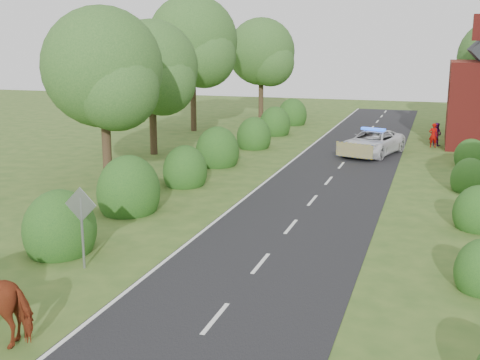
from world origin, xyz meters
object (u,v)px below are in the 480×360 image
(road_sign, at_px, (81,216))
(pedestrian_red, at_px, (433,135))
(police_van, at_px, (373,143))
(pedestrian_purple, at_px, (436,134))

(road_sign, distance_m, pedestrian_red, 27.67)
(road_sign, height_order, police_van, road_sign)
(road_sign, height_order, pedestrian_red, road_sign)
(pedestrian_red, bearing_deg, police_van, 35.56)
(police_van, bearing_deg, pedestrian_purple, 68.22)
(pedestrian_red, xyz_separation_m, pedestrian_purple, (0.18, 0.74, -0.03))
(pedestrian_purple, bearing_deg, pedestrian_red, 110.05)
(road_sign, height_order, pedestrian_purple, road_sign)
(road_sign, xyz_separation_m, pedestrian_red, (9.73, 25.89, -0.86))
(pedestrian_red, relative_size, pedestrian_purple, 1.03)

